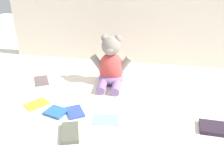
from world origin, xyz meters
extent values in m
plane|color=silver|center=(0.00, 0.00, 0.00)|extent=(3.20, 3.20, 0.00)
cube|color=silver|center=(0.00, 0.43, 0.34)|extent=(1.58, 0.03, 0.69)
ellipsoid|color=#D84C47|center=(-0.06, 0.10, 0.09)|extent=(0.14, 0.11, 0.18)
ellipsoid|color=#8C6BA5|center=(-0.06, 0.10, 0.03)|extent=(0.15, 0.12, 0.06)
sphere|color=gray|center=(-0.06, 0.10, 0.23)|extent=(0.11, 0.11, 0.10)
ellipsoid|color=#AEA599|center=(-0.05, 0.06, 0.22)|extent=(0.04, 0.03, 0.03)
sphere|color=gray|center=(-0.09, 0.10, 0.27)|extent=(0.04, 0.04, 0.04)
sphere|color=gray|center=(-0.02, 0.11, 0.27)|extent=(0.04, 0.04, 0.04)
cylinder|color=gray|center=(-0.13, 0.09, 0.12)|extent=(0.09, 0.04, 0.10)
cylinder|color=gray|center=(0.02, 0.10, 0.12)|extent=(0.09, 0.04, 0.10)
cylinder|color=#8C6BA5|center=(-0.09, 0.00, 0.02)|extent=(0.05, 0.10, 0.05)
cylinder|color=#8C6BA5|center=(-0.01, 0.00, 0.02)|extent=(0.05, 0.10, 0.05)
cube|color=#334CAB|center=(-0.17, -0.23, 0.01)|extent=(0.11, 0.12, 0.01)
cube|color=yellow|center=(-0.38, -0.19, 0.00)|extent=(0.13, 0.14, 0.01)
cube|color=#2C2130|center=(0.45, -0.25, 0.01)|extent=(0.11, 0.10, 0.02)
cube|color=#615153|center=(-0.46, 0.05, 0.00)|extent=(0.13, 0.15, 0.01)
cube|color=#85C0CD|center=(-0.02, -0.26, 0.00)|extent=(0.12, 0.09, 0.01)
cube|color=#2A66AE|center=(-0.26, -0.25, 0.01)|extent=(0.11, 0.10, 0.01)
cube|color=#565A49|center=(-0.15, -0.39, 0.01)|extent=(0.11, 0.15, 0.02)
camera|label=1|loc=(0.18, -1.21, 0.70)|focal=41.80mm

